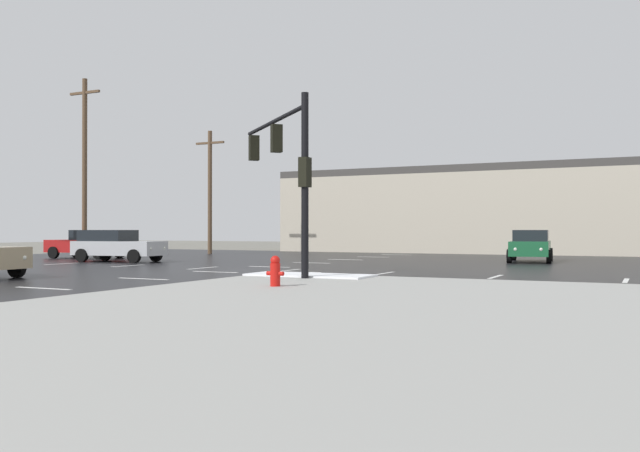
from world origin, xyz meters
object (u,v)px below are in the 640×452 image
fire_hydrant (275,271)px  sedan_red (89,243)px  traffic_signal_mast (286,158)px  utility_pole_far (85,164)px  sedan_silver (116,245)px  sedan_green (531,245)px  utility_pole_distant (210,189)px

fire_hydrant → sedan_red: (-19.53, 13.16, 0.32)m
traffic_signal_mast → utility_pole_far: utility_pole_far is taller
sedan_red → utility_pole_far: bearing=-36.8°
sedan_silver → sedan_green: bearing=20.7°
traffic_signal_mast → utility_pole_far: (-18.51, 9.57, 1.40)m
sedan_red → traffic_signal_mast: bearing=148.0°
sedan_silver → utility_pole_distant: (-2.55, 11.54, 3.46)m
sedan_red → sedan_green: bearing=-168.7°
sedan_green → utility_pole_distant: bearing=-102.5°
sedan_red → utility_pole_far: (-1.01, 0.63, 4.51)m
traffic_signal_mast → sedan_silver: size_ratio=1.20×
sedan_silver → sedan_red: size_ratio=1.00×
sedan_silver → sedan_red: bearing=143.8°
sedan_green → utility_pole_far: size_ratio=0.45×
utility_pole_far → utility_pole_distant: utility_pole_far is taller
sedan_green → utility_pole_far: (-23.82, -6.00, 4.51)m
sedan_silver → utility_pole_distant: 12.32m
utility_pole_distant → sedan_red: bearing=-101.1°
fire_hydrant → sedan_green: 20.07m
sedan_red → utility_pole_far: size_ratio=0.45×
utility_pole_far → utility_pole_distant: bearing=71.7°
traffic_signal_mast → utility_pole_far: bearing=15.6°
sedan_silver → sedan_red: 5.00m
utility_pole_far → traffic_signal_mast: bearing=-27.3°
traffic_signal_mast → utility_pole_far: 20.88m
sedan_green → sedan_silver: same height
sedan_red → sedan_silver: bearing=144.5°
sedan_red → utility_pole_distant: utility_pole_distant is taller
utility_pole_far → sedan_green: bearing=14.1°
utility_pole_far → fire_hydrant: bearing=-33.9°
traffic_signal_mast → sedan_green: 16.74m
sedan_green → sedan_silver: 20.65m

